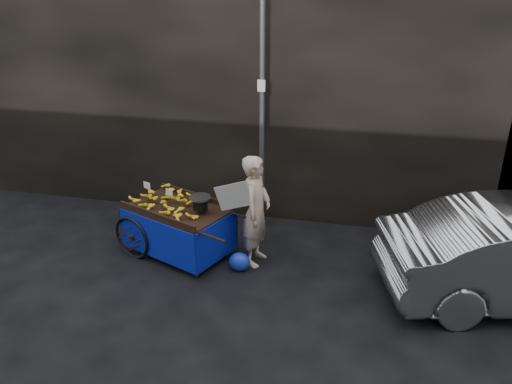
# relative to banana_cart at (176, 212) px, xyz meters

# --- Properties ---
(ground) EXTENTS (80.00, 80.00, 0.00)m
(ground) POSITION_rel_banana_cart_xyz_m (0.76, -0.09, -0.69)
(ground) COLOR black
(ground) RESTS_ON ground
(building_wall) EXTENTS (13.50, 2.00, 5.00)m
(building_wall) POSITION_rel_banana_cart_xyz_m (1.15, 2.51, 1.81)
(building_wall) COLOR black
(building_wall) RESTS_ON ground
(street_pole) EXTENTS (0.12, 0.10, 4.00)m
(street_pole) POSITION_rel_banana_cart_xyz_m (1.06, 1.21, 1.32)
(street_pole) COLOR slate
(street_pole) RESTS_ON ground
(banana_cart) EXTENTS (2.24, 1.61, 1.12)m
(banana_cart) POSITION_rel_banana_cart_xyz_m (0.00, 0.00, 0.00)
(banana_cart) COLOR black
(banana_cart) RESTS_ON ground
(vendor) EXTENTS (0.80, 0.65, 1.67)m
(vendor) POSITION_rel_banana_cart_xyz_m (1.24, 0.00, 0.15)
(vendor) COLOR beige
(vendor) RESTS_ON ground
(plastic_bag) EXTENTS (0.31, 0.25, 0.28)m
(plastic_bag) POSITION_rel_banana_cart_xyz_m (1.07, -0.30, -0.55)
(plastic_bag) COLOR #1A35CA
(plastic_bag) RESTS_ON ground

